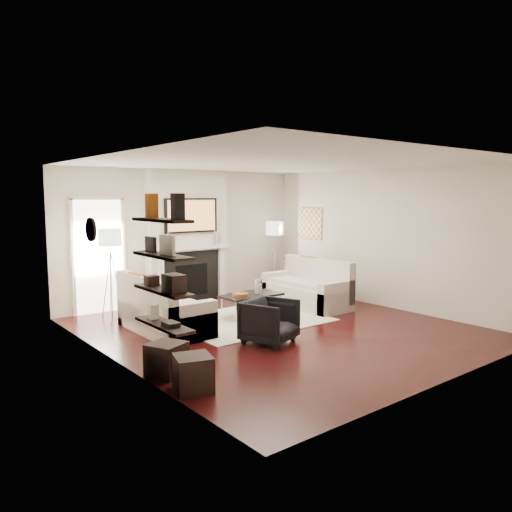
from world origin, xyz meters
TOP-DOWN VIEW (x-y plane):
  - room_envelope at (0.00, 0.00)m, footprint 6.00×6.00m
  - chimney_breast at (0.00, 2.88)m, footprint 1.80×0.25m
  - fireplace_surround at (0.00, 2.74)m, footprint 1.30×0.02m
  - firebox at (0.00, 2.73)m, footprint 0.75×0.02m
  - mantel_pilaster_l at (-0.72, 2.71)m, footprint 0.12×0.08m
  - mantel_pilaster_r at (0.72, 2.71)m, footprint 0.12×0.08m
  - mantel_shelf at (0.00, 2.69)m, footprint 1.70×0.18m
  - tv_body at (0.00, 2.71)m, footprint 1.20×0.06m
  - tv_screen at (0.00, 2.68)m, footprint 1.10×0.00m
  - candlestick_l_tall at (-0.55, 2.70)m, footprint 0.04×0.04m
  - candlestick_l_short at (-0.68, 2.70)m, footprint 0.04×0.04m
  - candlestick_r_tall at (0.55, 2.70)m, footprint 0.04×0.04m
  - candlestick_r_short at (0.68, 2.70)m, footprint 0.04×0.04m
  - hallway_panel at (-1.85, 2.98)m, footprint 0.90×0.02m
  - door_trim_l at (-2.33, 2.96)m, footprint 0.06×0.06m
  - door_trim_r at (-1.37, 2.96)m, footprint 0.06×0.06m
  - door_trim_top at (-1.85, 2.96)m, footprint 1.02×0.06m
  - rug at (-0.07, 0.77)m, footprint 2.60×2.00m
  - loveseat_left_base at (-1.53, 1.03)m, footprint 0.85×1.80m
  - loveseat_left_back at (-1.86, 1.03)m, footprint 0.18×1.80m
  - loveseat_left_arm_n at (-1.53, 0.22)m, footprint 0.85×0.18m
  - loveseat_left_arm_s at (-1.53, 1.84)m, footprint 0.85×0.18m
  - loveseat_left_cushion at (-1.48, 1.03)m, footprint 0.63×1.44m
  - pillow_left_orange at (-1.86, 1.33)m, footprint 0.10×0.42m
  - pillow_left_charcoal at (-1.86, 0.73)m, footprint 0.10×0.40m
  - loveseat_right_base at (1.53, 0.95)m, footprint 0.85×1.80m
  - loveseat_right_back at (1.87, 0.95)m, footprint 0.18×1.80m
  - loveseat_right_arm_n at (1.53, 0.14)m, footprint 0.85×0.18m
  - loveseat_right_arm_s at (1.53, 1.76)m, footprint 0.85×0.18m
  - loveseat_right_cushion at (1.48, 0.95)m, footprint 0.63×1.44m
  - pillow_right_orange at (1.87, 1.25)m, footprint 0.10×0.42m
  - pillow_right_charcoal at (1.87, 0.65)m, footprint 0.10×0.40m
  - coffee_table at (0.14, 0.91)m, footprint 1.10×0.55m
  - coffee_leg_nw at (-0.36, 0.69)m, footprint 0.02×0.02m
  - coffee_leg_ne at (0.64, 0.69)m, footprint 0.02×0.02m
  - coffee_leg_sw at (-0.36, 1.13)m, footprint 0.02×0.02m
  - coffee_leg_se at (0.64, 1.13)m, footprint 0.02×0.02m
  - hurricane_glass at (0.29, 0.91)m, footprint 0.14×0.14m
  - hurricane_candle at (0.29, 0.91)m, footprint 0.11×0.11m
  - copper_bowl at (-0.11, 0.91)m, footprint 0.29×0.29m
  - armchair at (-0.61, -0.50)m, footprint 0.88×0.85m
  - lamp_left_post at (-1.85, 2.41)m, footprint 0.02×0.02m
  - lamp_left_shade at (-1.85, 2.41)m, footprint 0.40×0.40m
  - lamp_left_leg_a at (-1.74, 2.41)m, footprint 0.25×0.02m
  - lamp_left_leg_b at (-1.91, 2.51)m, footprint 0.14×0.22m
  - lamp_left_leg_c at (-1.91, 2.31)m, footprint 0.14×0.22m
  - lamp_right_post at (2.05, 2.51)m, footprint 0.02×0.02m
  - lamp_right_shade at (2.05, 2.51)m, footprint 0.40×0.40m
  - lamp_right_leg_a at (2.16, 2.51)m, footprint 0.25×0.02m
  - lamp_right_leg_b at (2.00, 2.60)m, footprint 0.14×0.22m
  - lamp_right_leg_c at (1.99, 2.41)m, footprint 0.14×0.22m
  - console_top at (2.57, 1.99)m, footprint 0.35×1.20m
  - console_leg_n at (2.57, 1.44)m, footprint 0.30×0.04m
  - console_leg_s at (2.57, 2.54)m, footprint 0.30×0.04m
  - wall_art at (2.73, 2.05)m, footprint 0.03×0.70m
  - shelf_bottom at (-2.62, -1.00)m, footprint 0.25×1.00m
  - shelf_lower at (-2.62, -1.00)m, footprint 0.25×1.00m
  - shelf_upper at (-2.62, -1.00)m, footprint 0.25×1.00m
  - shelf_top at (-2.62, -1.00)m, footprint 0.25×1.00m
  - decor_magfile_a at (-2.62, -1.37)m, footprint 0.12×0.10m
  - decor_magfile_b at (-2.62, -0.77)m, footprint 0.12×0.10m
  - decor_frame_a at (-2.62, -1.12)m, footprint 0.04×0.30m
  - decor_frame_b at (-2.62, -0.72)m, footprint 0.04×0.22m
  - decor_wine_rack at (-2.62, -1.26)m, footprint 0.18×0.25m
  - decor_box_small at (-2.62, -0.72)m, footprint 0.15×0.12m
  - decor_books at (-2.62, -1.17)m, footprint 0.14×0.20m
  - decor_box_tall at (-2.62, -0.74)m, footprint 0.10×0.10m
  - clock_rim at (-2.73, 0.90)m, footprint 0.04×0.34m
  - clock_face at (-2.71, 0.90)m, footprint 0.01×0.29m
  - ottoman_near at (-2.47, -0.76)m, footprint 0.52×0.52m
  - ottoman_far at (-2.47, -1.38)m, footprint 0.50×0.50m

SIDE VIEW (x-z plane):
  - rug at x=-0.07m, z-range 0.00..0.01m
  - coffee_leg_nw at x=-0.36m, z-range 0.00..0.38m
  - coffee_leg_ne at x=0.64m, z-range 0.00..0.38m
  - coffee_leg_sw at x=-0.36m, z-range 0.00..0.38m
  - coffee_leg_se at x=0.64m, z-range 0.00..0.38m
  - ottoman_near at x=-2.47m, z-range 0.00..0.40m
  - ottoman_far at x=-2.47m, z-range 0.00..0.40m
  - loveseat_left_base at x=-1.53m, z-range 0.00..0.42m
  - loveseat_right_base at x=1.53m, z-range 0.00..0.42m
  - loveseat_left_arm_n at x=-1.53m, z-range 0.00..0.60m
  - loveseat_left_arm_s at x=-1.53m, z-range 0.00..0.60m
  - loveseat_right_arm_n at x=1.53m, z-range 0.00..0.60m
  - loveseat_right_arm_s at x=1.53m, z-range 0.00..0.60m
  - console_leg_n at x=2.57m, z-range 0.00..0.71m
  - console_leg_s at x=2.57m, z-range 0.00..0.71m
  - armchair at x=-0.61m, z-range 0.00..0.71m
  - coffee_table at x=0.14m, z-range 0.38..0.42m
  - copper_bowl at x=-0.11m, z-range 0.42..0.47m
  - firebox at x=0.00m, z-range 0.12..0.78m
  - loveseat_left_cushion at x=-1.48m, z-range 0.42..0.52m
  - loveseat_right_cushion at x=1.48m, z-range 0.42..0.52m
  - hurricane_candle at x=0.29m, z-range 0.41..0.58m
  - fireplace_surround at x=0.00m, z-range 0.00..1.04m
  - loveseat_left_back at x=-1.86m, z-range 0.13..0.93m
  - loveseat_right_back at x=1.87m, z-range 0.13..0.93m
  - mantel_pilaster_l at x=-0.72m, z-range 0.00..1.10m
  - mantel_pilaster_r at x=0.72m, z-range 0.00..1.10m
  - hurricane_glass at x=0.29m, z-range 0.44..0.68m
  - lamp_left_leg_a at x=-1.74m, z-range -0.02..1.22m
  - lamp_left_leg_b at x=-1.91m, z-range -0.02..1.22m
  - lamp_left_leg_c at x=-1.91m, z-range -0.02..1.22m
  - lamp_right_leg_a at x=2.16m, z-range -0.02..1.22m
  - lamp_right_leg_b at x=2.00m, z-range -0.02..1.22m
  - lamp_right_leg_c at x=1.99m, z-range -0.02..1.22m
  - lamp_left_post at x=-1.85m, z-range 0.00..1.20m
  - lamp_right_post at x=2.05m, z-range 0.00..1.20m
  - shelf_bottom at x=-2.62m, z-range 0.68..0.72m
  - pillow_left_charcoal at x=-1.86m, z-range 0.52..0.92m
  - pillow_right_charcoal at x=1.87m, z-range 0.52..0.92m
  - pillow_left_orange at x=-1.86m, z-range 0.52..0.94m
  - pillow_right_orange at x=1.87m, z-range 0.52..0.94m
  - console_top at x=2.57m, z-range 0.71..0.75m
  - decor_books at x=-2.62m, z-range 0.72..0.77m
  - decor_box_tall at x=-2.62m, z-range 0.72..0.90m
  - door_trim_l at x=-2.33m, z-range -0.03..2.13m
  - door_trim_r at x=-1.37m, z-range -0.03..2.13m
  - hallway_panel at x=-1.85m, z-range 0.00..2.10m
  - shelf_lower at x=-2.62m, z-range 1.08..1.12m
  - mantel_shelf at x=0.00m, z-range 1.09..1.16m
  - decor_box_small at x=-2.62m, z-range 1.12..1.24m
  - decor_wine_rack at x=-2.62m, z-range 1.12..1.32m
  - candlestick_l_short at x=-0.68m, z-range 1.15..1.40m
  - candlestick_r_short at x=0.68m, z-range 1.15..1.40m
  - candlestick_l_tall at x=-0.55m, z-range 1.16..1.45m
  - candlestick_r_tall at x=0.55m, z-range 1.16..1.45m
  - room_envelope at x=0.00m, z-range -1.65..4.35m
  - chimney_breast at x=0.00m, z-range 0.00..2.70m
  - lamp_left_shade at x=-1.85m, z-range 1.30..1.60m
  - lamp_right_shade at x=2.05m, z-range 1.30..1.60m
  - shelf_upper at x=-2.62m, z-range 1.48..1.52m
  - wall_art at x=2.73m, z-range 1.20..1.90m
  - decor_frame_b at x=-2.62m, z-range 1.52..1.70m
  - decor_frame_a at x=-2.62m, z-range 1.52..1.74m
  - clock_rim at x=-2.73m, z-range 1.53..1.87m
  - clock_face at x=-2.71m, z-range 1.55..1.84m
  - tv_screen at x=0.00m, z-range 1.47..2.09m
  - tv_body at x=0.00m, z-range 1.43..2.13m
  - shelf_top at x=-2.62m, z-range 1.88..1.92m
  - decor_magfile_a at x=-2.62m, z-range 1.92..2.20m
  - decor_magfile_b at x=-2.62m, z-range 1.92..2.20m
  - door_trim_top at x=-1.85m, z-range 2.10..2.16m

